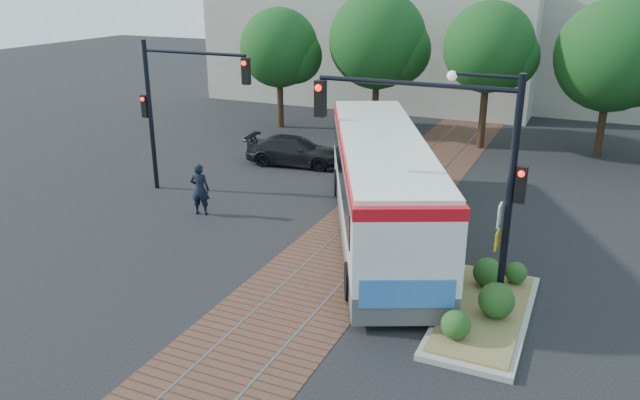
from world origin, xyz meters
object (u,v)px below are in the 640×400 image
(parked_car, at_px, (295,151))
(signal_pole_left, at_px, (172,97))
(city_bus, at_px, (381,180))
(signal_pole_main, at_px, (461,156))
(traffic_island, at_px, (486,304))
(officer, at_px, (200,189))

(parked_car, bearing_deg, signal_pole_left, 146.52)
(parked_car, bearing_deg, city_bus, -142.84)
(city_bus, height_order, signal_pole_main, signal_pole_main)
(city_bus, relative_size, signal_pole_left, 2.10)
(traffic_island, bearing_deg, parked_car, 135.87)
(city_bus, distance_m, signal_pole_main, 5.70)
(traffic_island, distance_m, signal_pole_left, 14.50)
(signal_pole_left, bearing_deg, traffic_island, -20.36)
(signal_pole_main, bearing_deg, signal_pole_left, 158.55)
(traffic_island, height_order, signal_pole_main, signal_pole_main)
(city_bus, relative_size, signal_pole_main, 2.10)
(officer, bearing_deg, traffic_island, 149.13)
(signal_pole_main, bearing_deg, officer, 163.04)
(signal_pole_main, bearing_deg, city_bus, 130.01)
(officer, relative_size, parked_car, 0.42)
(signal_pole_main, height_order, parked_car, signal_pole_main)
(city_bus, xyz_separation_m, traffic_island, (4.32, -4.09, -1.56))
(city_bus, bearing_deg, signal_pole_main, -74.90)
(traffic_island, xyz_separation_m, officer, (-10.90, 3.12, 0.63))
(officer, bearing_deg, signal_pole_main, 148.15)
(parked_car, bearing_deg, traffic_island, -142.40)
(city_bus, height_order, parked_car, city_bus)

